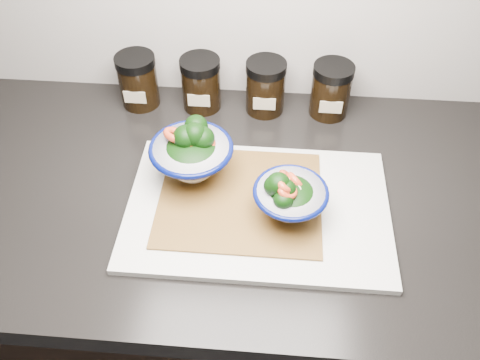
# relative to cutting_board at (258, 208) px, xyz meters

# --- Properties ---
(cabinet) EXTENTS (3.43, 0.58, 0.86)m
(cabinet) POSITION_rel_cutting_board_xyz_m (-0.09, 0.04, -0.48)
(cabinet) COLOR black
(cabinet) RESTS_ON ground
(countertop) EXTENTS (3.50, 0.60, 0.04)m
(countertop) POSITION_rel_cutting_board_xyz_m (-0.09, 0.04, -0.03)
(countertop) COLOR black
(countertop) RESTS_ON cabinet
(cutting_board) EXTENTS (0.45, 0.30, 0.01)m
(cutting_board) POSITION_rel_cutting_board_xyz_m (0.00, 0.00, 0.00)
(cutting_board) COLOR silver
(cutting_board) RESTS_ON countertop
(bamboo_mat) EXTENTS (0.28, 0.24, 0.00)m
(bamboo_mat) POSITION_rel_cutting_board_xyz_m (-0.03, 0.01, 0.01)
(bamboo_mat) COLOR olive
(bamboo_mat) RESTS_ON cutting_board
(bowl_left) EXTENTS (0.15, 0.15, 0.11)m
(bowl_left) POSITION_rel_cutting_board_xyz_m (-0.12, 0.07, 0.06)
(bowl_left) COLOR white
(bowl_left) RESTS_ON bamboo_mat
(bowl_right) EXTENTS (0.12, 0.12, 0.10)m
(bowl_right) POSITION_rel_cutting_board_xyz_m (0.05, -0.01, 0.05)
(bowl_right) COLOR white
(bowl_right) RESTS_ON bamboo_mat
(spice_jar_a) EXTENTS (0.08, 0.08, 0.11)m
(spice_jar_a) POSITION_rel_cutting_board_xyz_m (-0.27, 0.28, 0.05)
(spice_jar_a) COLOR black
(spice_jar_a) RESTS_ON countertop
(spice_jar_b) EXTENTS (0.08, 0.08, 0.11)m
(spice_jar_b) POSITION_rel_cutting_board_xyz_m (-0.13, 0.28, 0.05)
(spice_jar_b) COLOR black
(spice_jar_b) RESTS_ON countertop
(spice_jar_c) EXTENTS (0.08, 0.08, 0.11)m
(spice_jar_c) POSITION_rel_cutting_board_xyz_m (-0.00, 0.28, 0.05)
(spice_jar_c) COLOR black
(spice_jar_c) RESTS_ON countertop
(spice_jar_d) EXTENTS (0.08, 0.08, 0.11)m
(spice_jar_d) POSITION_rel_cutting_board_xyz_m (0.13, 0.28, 0.05)
(spice_jar_d) COLOR black
(spice_jar_d) RESTS_ON countertop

